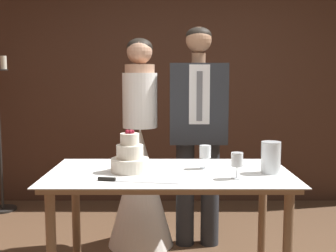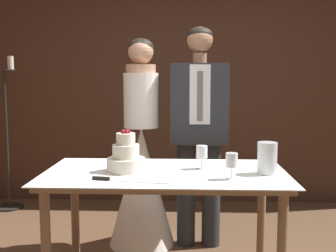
% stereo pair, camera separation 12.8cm
% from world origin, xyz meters
% --- Properties ---
extents(wall_back, '(5.11, 0.12, 2.59)m').
position_xyz_m(wall_back, '(0.00, 2.22, 1.29)').
color(wall_back, '#472B1E').
rests_on(wall_back, ground_plane).
extents(cake_table, '(1.48, 0.80, 0.81)m').
position_xyz_m(cake_table, '(-0.20, 0.09, 0.71)').
color(cake_table, '#8E6B4C').
rests_on(cake_table, ground_plane).
extents(tiered_cake, '(0.23, 0.23, 0.26)m').
position_xyz_m(tiered_cake, '(-0.44, 0.09, 0.89)').
color(tiered_cake, silver).
rests_on(tiered_cake, cake_table).
extents(cake_knife, '(0.46, 0.10, 0.02)m').
position_xyz_m(cake_knife, '(-0.46, -0.16, 0.81)').
color(cake_knife, silver).
rests_on(cake_knife, cake_table).
extents(wine_glass_near, '(0.07, 0.07, 0.15)m').
position_xyz_m(wine_glass_near, '(0.18, -0.09, 0.91)').
color(wine_glass_near, silver).
rests_on(wine_glass_near, cake_table).
extents(wine_glass_middle, '(0.07, 0.07, 0.15)m').
position_xyz_m(wine_glass_middle, '(0.02, 0.17, 0.91)').
color(wine_glass_middle, silver).
rests_on(wine_glass_middle, cake_table).
extents(hurricane_candle, '(0.12, 0.12, 0.19)m').
position_xyz_m(hurricane_candle, '(0.41, 0.05, 0.90)').
color(hurricane_candle, silver).
rests_on(hurricane_candle, cake_table).
extents(bride, '(0.54, 0.54, 1.69)m').
position_xyz_m(bride, '(-0.44, 0.93, 0.62)').
color(bride, white).
rests_on(bride, ground_plane).
extents(groom, '(0.46, 0.25, 1.78)m').
position_xyz_m(groom, '(0.03, 0.93, 1.00)').
color(groom, '#282B30').
rests_on(groom, ground_plane).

